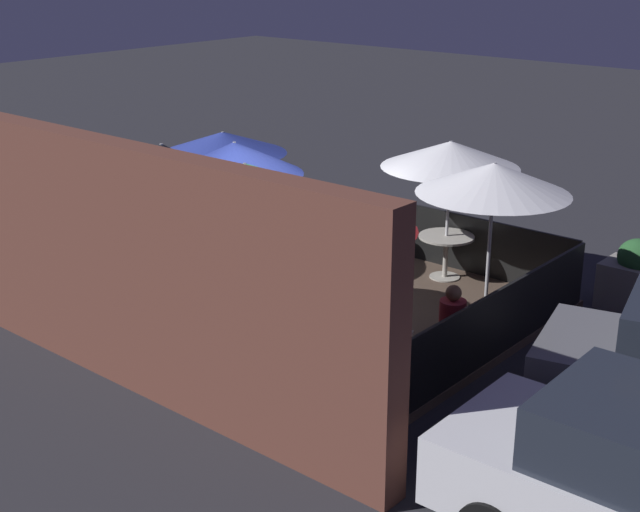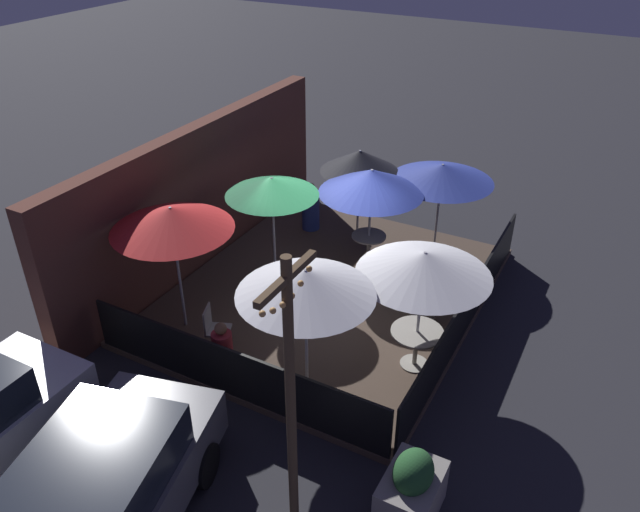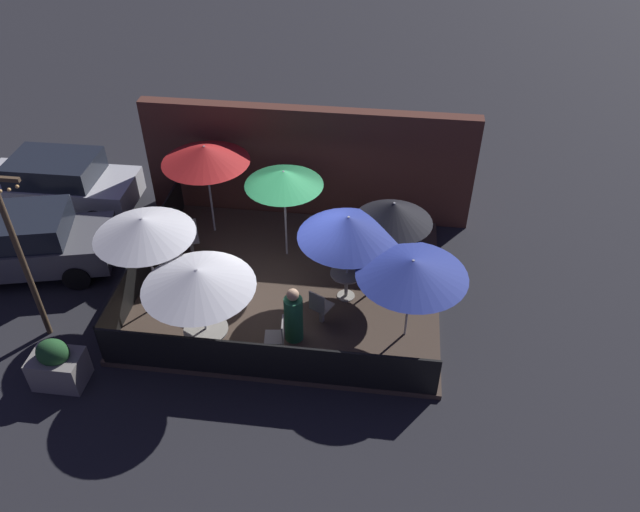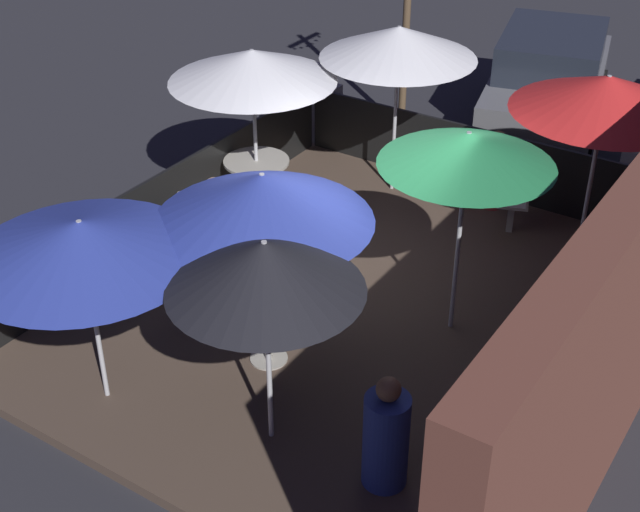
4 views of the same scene
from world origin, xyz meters
TOP-DOWN VIEW (x-y plane):
  - ground_plane at (0.00, 0.00)m, footprint 60.00×60.00m
  - patio_deck at (0.00, 0.00)m, footprint 6.93×5.78m
  - building_wall at (0.00, 3.12)m, footprint 8.53×0.36m
  - fence_front at (0.00, -2.85)m, footprint 6.73×0.05m
  - fence_side_left at (-3.42, 0.00)m, footprint 0.05×5.58m
  - patio_umbrella_0 at (1.35, -0.25)m, footprint 2.18×2.18m
  - patio_umbrella_1 at (-1.30, -2.35)m, footprint 2.19×2.19m
  - patio_umbrella_2 at (-2.80, -1.06)m, footprint 2.11×2.11m
  - patio_umbrella_3 at (-2.29, 1.86)m, footprint 2.14×2.14m
  - patio_umbrella_4 at (-0.26, 1.12)m, footprint 1.82×1.82m
  - patio_umbrella_5 at (2.28, 0.45)m, footprint 1.76×1.76m
  - patio_umbrella_6 at (2.72, -1.29)m, footprint 2.25×2.25m
  - dining_table_0 at (1.35, -0.25)m, footprint 0.74×0.74m
  - dining_table_1 at (-1.30, -2.35)m, footprint 0.90×0.90m
  - patio_chair_0 at (-2.62, 0.90)m, footprint 0.52×0.52m
  - patio_chair_1 at (0.12, -2.18)m, footprint 0.44×0.44m
  - patio_chair_2 at (0.87, -1.19)m, footprint 0.54×0.54m
  - patron_0 at (2.19, 1.65)m, footprint 0.55×0.55m
  - patron_1 at (-3.13, 0.35)m, footprint 0.46×0.46m
  - patron_2 at (0.38, -1.69)m, footprint 0.50×0.50m
  - planter_box at (-4.07, -3.35)m, footprint 1.00×0.70m
  - light_post at (-4.97, -2.09)m, footprint 1.10×0.12m
  - parked_car_0 at (-6.35, -0.14)m, footprint 4.37×2.64m
  - parked_car_1 at (-6.67, 2.46)m, footprint 4.11×1.84m

SIDE VIEW (x-z plane):
  - ground_plane at x=0.00m, z-range 0.00..0.00m
  - patio_deck at x=0.00m, z-range 0.00..0.12m
  - planter_box at x=-4.07m, z-range -0.07..1.05m
  - fence_front at x=0.00m, z-range 0.12..1.07m
  - fence_side_left at x=-3.42m, z-range 0.12..1.07m
  - patio_chair_0 at x=-2.62m, z-range 0.16..1.06m
  - patron_1 at x=-3.13m, z-range 0.06..1.18m
  - patio_chair_2 at x=0.87m, z-range 0.16..1.08m
  - patio_chair_1 at x=0.12m, z-range 0.16..1.10m
  - patron_0 at x=2.19m, z-range 0.05..1.23m
  - dining_table_0 at x=1.35m, z-range 0.32..1.02m
  - dining_table_1 at x=-1.30m, z-range 0.33..1.05m
  - patron_2 at x=0.38m, z-range 0.05..1.41m
  - parked_car_0 at x=-6.35m, z-range 0.03..1.65m
  - parked_car_1 at x=-6.67m, z-range 0.03..1.65m
  - building_wall at x=0.00m, z-range 0.00..3.11m
  - patio_umbrella_6 at x=2.72m, z-range 0.95..2.99m
  - patio_umbrella_5 at x=2.28m, z-range 0.96..3.15m
  - patio_umbrella_0 at x=1.35m, z-range 0.97..3.20m
  - patio_umbrella_1 at x=-1.30m, z-range 1.04..3.30m
  - patio_umbrella_2 at x=-2.80m, z-range 1.10..3.48m
  - patio_umbrella_4 at x=-0.26m, z-range 1.13..3.51m
  - light_post at x=-4.97m, z-range 0.24..4.41m
  - patio_umbrella_3 at x=-2.29m, z-range 1.14..3.62m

